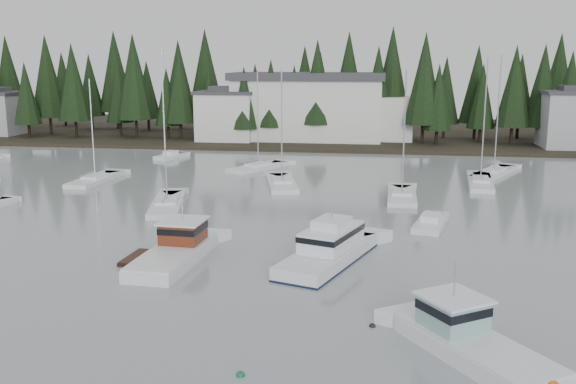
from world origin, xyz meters
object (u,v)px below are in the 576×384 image
(house_west, at_px, (226,115))
(sailboat_9, at_px, (167,206))
(lobster_boat_brown, at_px, (175,252))
(sailboat_10, at_px, (282,185))
(runabout_3, at_px, (171,157))
(cabin_cruiser_center, at_px, (329,252))
(harbor_inn, at_px, (320,107))
(runabout_1, at_px, (430,225))
(sailboat_2, at_px, (494,174))
(sailboat_1, at_px, (480,184))
(sailboat_11, at_px, (258,169))
(lobster_boat_teal, at_px, (470,344))
(sailboat_0, at_px, (95,181))
(sailboat_7, at_px, (402,197))

(house_west, height_order, sailboat_9, sailboat_9)
(lobster_boat_brown, relative_size, sailboat_10, 0.75)
(sailboat_10, height_order, runabout_3, sailboat_10)
(cabin_cruiser_center, bearing_deg, runabout_3, 49.52)
(harbor_inn, height_order, runabout_1, harbor_inn)
(sailboat_2, xyz_separation_m, runabout_1, (-9.15, -25.99, 0.05))
(sailboat_10, distance_m, runabout_1, 21.49)
(sailboat_1, relative_size, sailboat_11, 1.11)
(house_west, bearing_deg, sailboat_11, -67.59)
(sailboat_10, bearing_deg, lobster_boat_teal, -172.38)
(house_west, xyz_separation_m, runabout_3, (-3.82, -17.07, -4.52))
(sailboat_2, relative_size, runabout_3, 2.56)
(house_west, height_order, cabin_cruiser_center, house_west)
(house_west, xyz_separation_m, cabin_cruiser_center, (22.06, -60.48, -3.97))
(sailboat_10, xyz_separation_m, runabout_1, (14.90, -15.48, 0.07))
(sailboat_9, height_order, runabout_3, sailboat_9)
(harbor_inn, bearing_deg, cabin_cruiser_center, -83.73)
(house_west, bearing_deg, lobster_boat_brown, -79.41)
(sailboat_10, height_order, sailboat_11, sailboat_10)
(cabin_cruiser_center, distance_m, sailboat_0, 38.10)
(sailboat_9, bearing_deg, runabout_1, -112.31)
(lobster_boat_brown, bearing_deg, lobster_boat_teal, -120.07)
(harbor_inn, distance_m, sailboat_0, 44.62)
(house_west, relative_size, sailboat_11, 0.75)
(house_west, bearing_deg, sailboat_7, -54.91)
(sailboat_9, bearing_deg, sailboat_0, 34.86)
(lobster_boat_teal, height_order, sailboat_9, sailboat_9)
(lobster_boat_brown, distance_m, sailboat_1, 39.72)
(runabout_3, bearing_deg, house_west, 5.02)
(house_west, height_order, runabout_1, house_west)
(cabin_cruiser_center, bearing_deg, sailboat_7, 4.58)
(sailboat_1, bearing_deg, sailboat_0, 101.78)
(sailboat_7, bearing_deg, house_west, 35.88)
(house_west, distance_m, sailboat_2, 45.70)
(harbor_inn, bearing_deg, lobster_boat_brown, -93.09)
(cabin_cruiser_center, relative_size, sailboat_11, 0.87)
(sailboat_7, bearing_deg, cabin_cruiser_center, 166.64)
(sailboat_7, bearing_deg, runabout_3, 55.66)
(runabout_1, bearing_deg, lobster_boat_teal, -167.10)
(harbor_inn, distance_m, runabout_1, 55.47)
(sailboat_9, distance_m, runabout_3, 30.60)
(sailboat_1, bearing_deg, cabin_cruiser_center, 160.18)
(runabout_3, bearing_deg, cabin_cruiser_center, -131.55)
(cabin_cruiser_center, bearing_deg, runabout_1, -16.52)
(house_west, distance_m, lobster_boat_teal, 79.52)
(runabout_3, bearing_deg, lobster_boat_brown, -143.37)
(sailboat_1, distance_m, sailboat_9, 34.29)
(cabin_cruiser_center, distance_m, sailboat_7, 22.09)
(sailboat_7, bearing_deg, sailboat_0, 84.45)
(lobster_boat_brown, xyz_separation_m, sailboat_7, (15.92, 22.63, -0.47))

